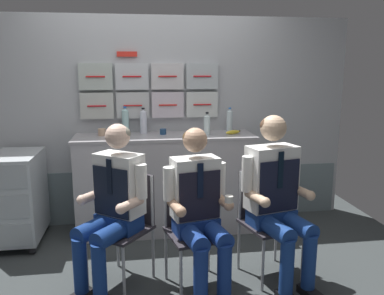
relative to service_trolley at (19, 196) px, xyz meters
name	(u,v)px	position (x,y,z in m)	size (l,w,h in m)	color
ground	(163,288)	(1.27, -0.96, -0.48)	(4.80, 4.80, 0.04)	#353A3B
galley_bulkhead	(152,123)	(1.27, 0.41, 0.60)	(4.20, 0.14, 2.15)	#B0B4B9
galley_counter	(166,183)	(1.38, 0.13, 0.03)	(1.77, 0.53, 0.98)	#ABA9AD
service_trolley	(19,196)	(0.00, 0.00, 0.00)	(0.40, 0.65, 0.86)	black
folding_chair_left	(127,215)	(1.01, -0.78, 0.05)	(0.56, 0.56, 0.84)	#A8AAAF
crew_member_left	(112,201)	(0.92, -0.91, 0.21)	(0.61, 0.66, 1.24)	black
folding_chair_center	(191,218)	(1.50, -0.91, 0.05)	(0.48, 0.48, 0.84)	#A8AAAF
crew_member_center	(199,206)	(1.53, -1.07, 0.20)	(0.49, 0.63, 1.22)	black
folding_chair_right	(265,210)	(2.10, -0.83, 0.05)	(0.49, 0.49, 0.84)	#A8AAAF
crew_member_right	(277,192)	(2.14, -0.98, 0.25)	(0.54, 0.69, 1.29)	black
water_bottle_clear	(207,124)	(1.80, 0.08, 0.62)	(0.06, 0.06, 0.23)	silver
water_bottle_blue_cap	(143,121)	(1.18, 0.27, 0.64)	(0.07, 0.07, 0.26)	silver
sparkling_bottle_green	(125,121)	(1.00, 0.30, 0.65)	(0.07, 0.07, 0.27)	#ABDCDA
water_bottle_tall	(230,120)	(2.07, 0.26, 0.63)	(0.06, 0.06, 0.25)	silver
espresso_cup_small	(113,131)	(0.88, 0.19, 0.56)	(0.06, 0.06, 0.08)	navy
paper_cup_tan	(102,132)	(0.77, 0.19, 0.55)	(0.08, 0.08, 0.07)	tan
paper_cup_blue	(163,131)	(1.37, 0.17, 0.55)	(0.06, 0.06, 0.06)	navy
snack_banana	(233,132)	(2.06, 0.09, 0.54)	(0.17, 0.10, 0.04)	yellow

